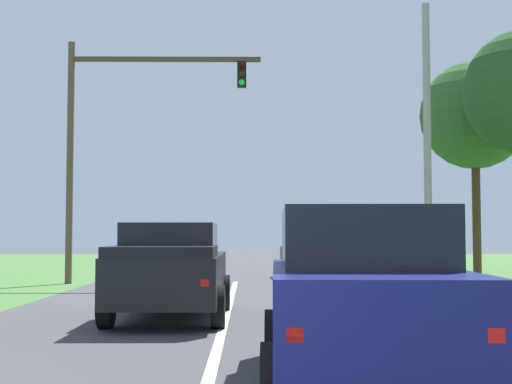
% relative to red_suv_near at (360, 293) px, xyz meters
% --- Properties ---
extents(ground_plane, '(120.00, 120.00, 0.00)m').
position_rel_red_suv_near_xyz_m(ground_plane, '(-1.77, 7.80, -1.06)').
color(ground_plane, '#424244').
extents(red_suv_near, '(2.38, 4.80, 2.04)m').
position_rel_red_suv_near_xyz_m(red_suv_near, '(0.00, 0.00, 0.00)').
color(red_suv_near, navy).
rests_on(red_suv_near, ground_plane).
extents(pickup_truck_lead, '(2.31, 5.20, 1.96)m').
position_rel_red_suv_near_xyz_m(pickup_truck_lead, '(-2.88, 6.47, -0.06)').
color(pickup_truck_lead, black).
rests_on(pickup_truck_lead, ground_plane).
extents(traffic_light, '(6.82, 0.40, 8.51)m').
position_rel_red_suv_near_xyz_m(traffic_light, '(-5.95, 16.89, 4.46)').
color(traffic_light, brown).
rests_on(traffic_light, ground_plane).
extents(keep_moving_sign, '(0.60, 0.09, 2.54)m').
position_rel_red_suv_near_xyz_m(keep_moving_sign, '(4.72, 16.45, 0.56)').
color(keep_moving_sign, gray).
rests_on(keep_moving_sign, ground_plane).
extents(oak_tree_right, '(4.67, 4.67, 9.18)m').
position_rel_red_suv_near_xyz_m(oak_tree_right, '(8.45, 22.34, 5.76)').
color(oak_tree_right, '#4C351E').
rests_on(oak_tree_right, ground_plane).
extents(crossing_suv_far, '(4.46, 2.09, 1.78)m').
position_rel_red_suv_near_xyz_m(crossing_suv_far, '(2.28, 20.40, -0.12)').
color(crossing_suv_far, black).
rests_on(crossing_suv_far, ground_plane).
extents(utility_pole_right, '(0.28, 0.28, 10.27)m').
position_rel_red_suv_near_xyz_m(utility_pole_right, '(5.27, 17.88, 4.07)').
color(utility_pole_right, '#9E998E').
rests_on(utility_pole_right, ground_plane).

